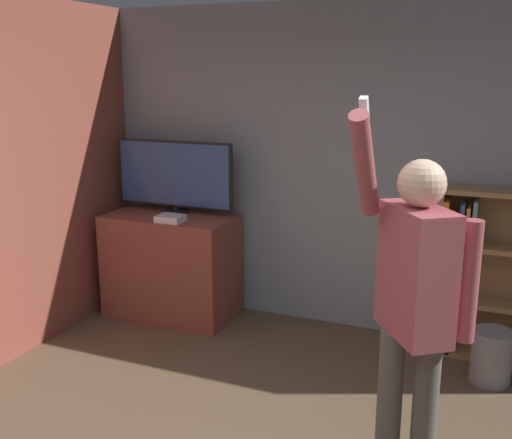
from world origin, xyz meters
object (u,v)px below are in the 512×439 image
object	(u,v)px
game_console	(171,219)
television	(175,176)
bookshelf	(478,273)
person	(414,297)
waste_bin	(491,357)

from	to	relation	value
game_console	television	bearing A→B (deg)	112.57
game_console	bookshelf	size ratio (longest dim) A/B	0.17
person	game_console	bearing A→B (deg)	-157.31
person	waste_bin	xyz separation A→B (m)	(0.39, 1.35, -0.87)
bookshelf	person	distance (m)	1.84
waste_bin	bookshelf	bearing A→B (deg)	109.29
bookshelf	waste_bin	world-z (taller)	bookshelf
game_console	waste_bin	bearing A→B (deg)	-0.09
person	bookshelf	bearing A→B (deg)	136.68
television	game_console	bearing A→B (deg)	-67.43
television	bookshelf	size ratio (longest dim) A/B	0.85
television	person	size ratio (longest dim) A/B	0.54
game_console	person	size ratio (longest dim) A/B	0.11
television	bookshelf	distance (m)	2.62
television	waste_bin	xyz separation A→B (m)	(2.70, -0.30, -1.06)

